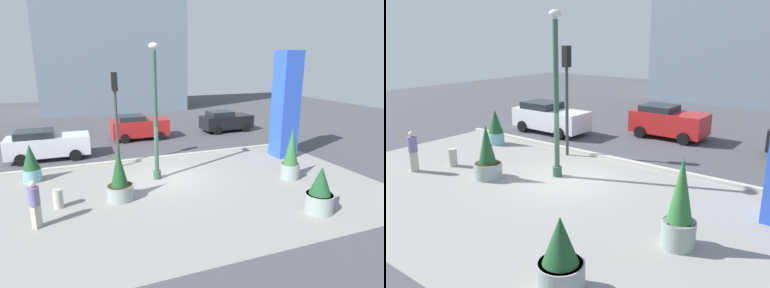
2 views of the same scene
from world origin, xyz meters
The scene contains 13 objects.
ground_plane centered at (0.00, 4.00, 0.00)m, with size 60.00×60.00×0.00m, color #47474C.
plaza_pavement centered at (0.00, -2.00, 0.00)m, with size 18.00×10.00×0.02m, color gray.
curb_strip centered at (0.00, 3.12, 0.08)m, with size 18.00×0.24×0.16m, color #B7B2A8.
lamp_post centered at (-0.45, 0.11, 3.00)m, with size 0.44×0.44×6.17m.
potted_plant_curbside centered at (-5.92, 1.86, 0.84)m, with size 0.81×0.81×1.76m.
potted_plant_near_left centered at (4.21, -5.34, 0.76)m, with size 1.04×1.04×1.76m.
potted_plant_near_right centered at (-2.44, -1.63, 0.82)m, with size 1.07×1.07×2.10m.
potted_plant_by_pillar centered at (5.42, -2.07, 1.04)m, with size 0.89×0.89×2.44m.
concrete_bollard centered at (-4.74, -1.57, 0.38)m, with size 0.36×0.36×0.75m, color #B2ADA3.
traffic_light_far_side centered at (-1.87, 2.52, 3.27)m, with size 0.28×0.42×4.87m.
car_curb_east centered at (-5.41, 5.41, 0.86)m, with size 4.42×2.06×1.68m.
car_far_lane centered at (0.40, 8.27, 0.88)m, with size 3.92×2.05×1.72m.
pedestrian_on_sidewalk centered at (-5.38, -2.90, 0.92)m, with size 0.51×0.51×1.66m.
Camera 2 is at (8.83, -10.88, 5.27)m, focal length 36.67 mm.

